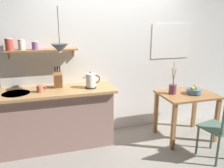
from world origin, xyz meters
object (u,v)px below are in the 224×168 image
at_px(dining_chair_near, 222,127).
at_px(fruit_bowl, 194,90).
at_px(electric_kettle, 91,81).
at_px(twig_vase, 173,89).
at_px(knife_block, 58,79).
at_px(pendant_lamp, 60,48).
at_px(coffee_mug_by_sink, 40,89).
at_px(dining_table, 186,102).

height_order(dining_chair_near, fruit_bowl, fruit_bowl).
height_order(dining_chair_near, electric_kettle, electric_kettle).
bearing_deg(twig_vase, knife_block, 168.75).
bearing_deg(pendant_lamp, dining_chair_near, -23.32).
relative_size(dining_chair_near, coffee_mug_by_sink, 6.73).
bearing_deg(coffee_mug_by_sink, knife_block, 30.41).
bearing_deg(dining_table, coffee_mug_by_sink, 173.61).
bearing_deg(knife_block, coffee_mug_by_sink, -149.59).
xyz_separation_m(knife_block, pendant_lamp, (0.04, -0.23, 0.49)).
xyz_separation_m(electric_kettle, coffee_mug_by_sink, (-0.73, -0.00, -0.06)).
xyz_separation_m(dining_chair_near, knife_block, (-2.07, 1.11, 0.55)).
distance_m(fruit_bowl, twig_vase, 0.34).
distance_m(fruit_bowl, electric_kettle, 1.64).
distance_m(twig_vase, pendant_lamp, 1.84).
xyz_separation_m(dining_chair_near, twig_vase, (-0.33, 0.76, 0.35)).
xyz_separation_m(dining_table, fruit_bowl, (0.09, -0.05, 0.20)).
bearing_deg(dining_table, fruit_bowl, -28.72).
height_order(dining_chair_near, knife_block, knife_block).
height_order(fruit_bowl, knife_block, knife_block).
xyz_separation_m(dining_table, dining_chair_near, (0.09, -0.70, -0.12)).
xyz_separation_m(fruit_bowl, electric_kettle, (-1.60, 0.30, 0.20)).
height_order(dining_table, fruit_bowl, fruit_bowl).
relative_size(twig_vase, coffee_mug_by_sink, 3.86).
distance_m(twig_vase, coffee_mug_by_sink, 2.02).
bearing_deg(dining_chair_near, fruit_bowl, 90.08).
bearing_deg(electric_kettle, dining_chair_near, -30.91).
height_order(twig_vase, knife_block, twig_vase).
relative_size(knife_block, pendant_lamp, 0.54).
distance_m(coffee_mug_by_sink, pendant_lamp, 0.65).
height_order(dining_chair_near, twig_vase, twig_vase).
distance_m(dining_table, fruit_bowl, 0.22).
xyz_separation_m(twig_vase, knife_block, (-1.75, 0.35, 0.20)).
distance_m(dining_table, coffee_mug_by_sink, 2.28).
bearing_deg(knife_block, fruit_bowl, -12.31).
relative_size(fruit_bowl, coffee_mug_by_sink, 1.72).
bearing_deg(dining_table, dining_chair_near, -82.80).
bearing_deg(coffee_mug_by_sink, electric_kettle, 0.33).
xyz_separation_m(fruit_bowl, pendant_lamp, (-2.03, 0.22, 0.71)).
height_order(electric_kettle, coffee_mug_by_sink, electric_kettle).
relative_size(dining_table, fruit_bowl, 3.85).
relative_size(dining_table, knife_block, 2.64).
xyz_separation_m(dining_table, knife_block, (-1.98, 0.40, 0.42)).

